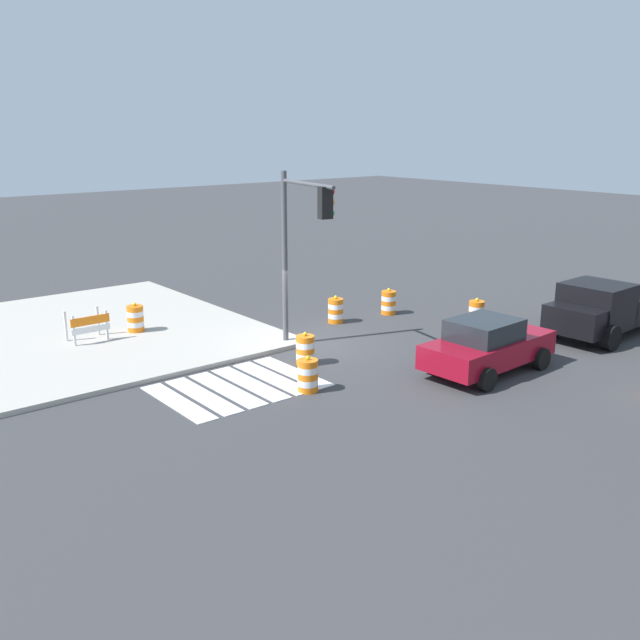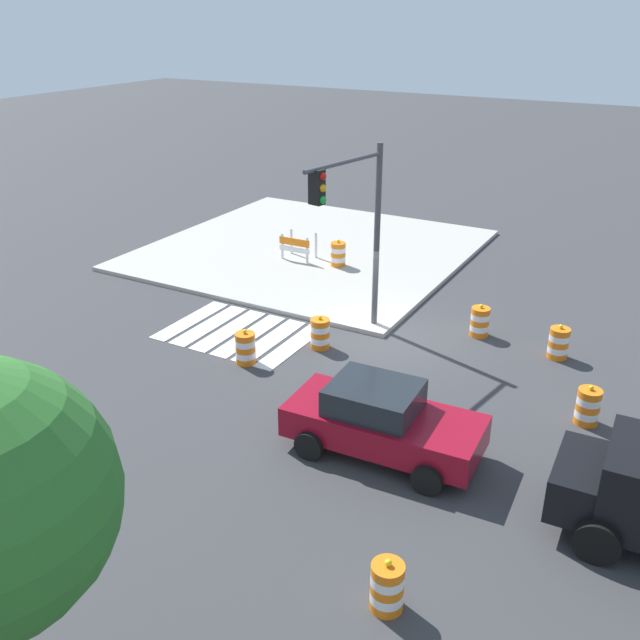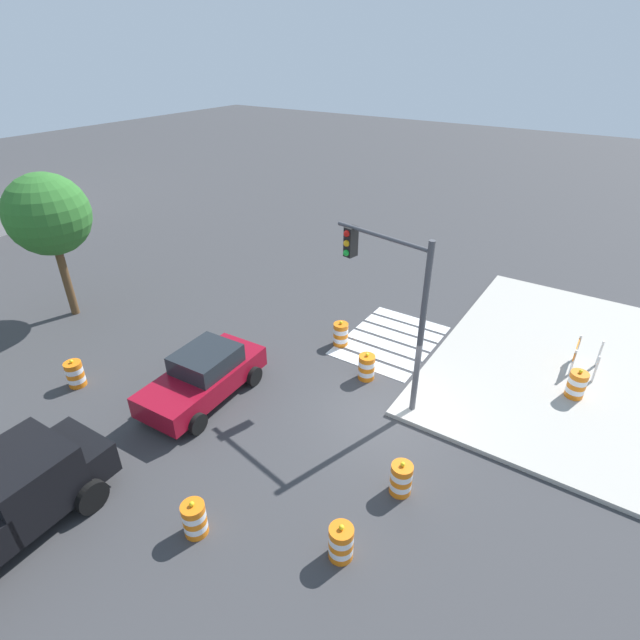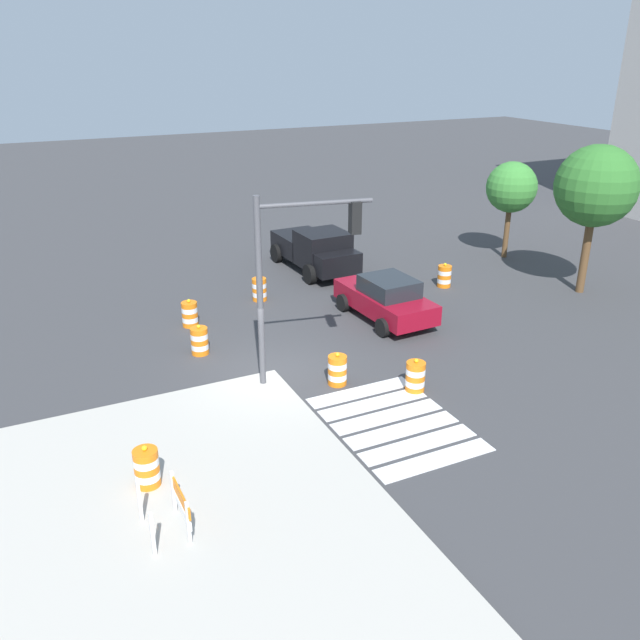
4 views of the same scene
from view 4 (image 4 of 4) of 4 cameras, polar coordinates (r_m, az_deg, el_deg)
The scene contains 16 objects.
ground_plane at distance 20.11m, azimuth -3.96°, elevation -4.73°, with size 120.00×120.00×0.00m, color #38383A.
sidewalk_corner at distance 14.05m, azimuth -18.40°, elevation -19.43°, with size 12.00×12.00×0.15m, color #ADA89E.
crosswalk_stripes at distance 17.71m, azimuth 6.48°, elevation -8.88°, with size 4.35×3.20×0.02m.
sports_car at distance 23.89m, azimuth 5.72°, elevation 1.91°, with size 4.38×2.29×1.63m.
pickup_truck at distance 29.00m, azimuth -0.30°, elevation 6.10°, with size 5.21×2.47×1.92m.
traffic_barrel_near_corner at distance 25.81m, azimuth -5.29°, elevation 2.67°, with size 0.56×0.56×1.02m.
traffic_barrel_crosswalk_end at distance 19.32m, azimuth 1.52°, elevation -4.37°, with size 0.56×0.56×1.02m.
traffic_barrel_median_near at distance 23.75m, azimuth -11.24°, elevation 0.50°, with size 0.56×0.56×1.02m.
traffic_barrel_median_far at distance 21.54m, azimuth -10.42°, elevation -1.79°, with size 0.56×0.56×1.02m.
traffic_barrel_far_curb at distance 27.69m, azimuth 10.75°, elevation 3.77°, with size 0.56×0.56×1.02m.
traffic_barrel_lane_center at distance 19.15m, azimuth 8.28°, elevation -4.88°, with size 0.56×0.56×1.02m.
traffic_barrel_on_sidewalk at distance 15.40m, azimuth -14.82°, elevation -12.28°, with size 0.56×0.56×1.02m.
construction_barricade at distance 13.98m, azimuth -12.62°, elevation -15.48°, with size 1.30×0.80×1.00m.
traffic_light_pole at distance 18.13m, azimuth -1.81°, elevation 5.57°, with size 0.80×3.24×5.50m.
street_tree_streetside_near at distance 27.72m, azimuth 22.86°, elevation 10.62°, with size 3.14×3.14×5.87m.
street_tree_streetside_mid at distance 31.74m, azimuth 16.30°, elevation 10.97°, with size 2.30×2.30×4.46m.
Camera 4 is at (16.64, -6.50, 9.23)m, focal length 36.84 mm.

